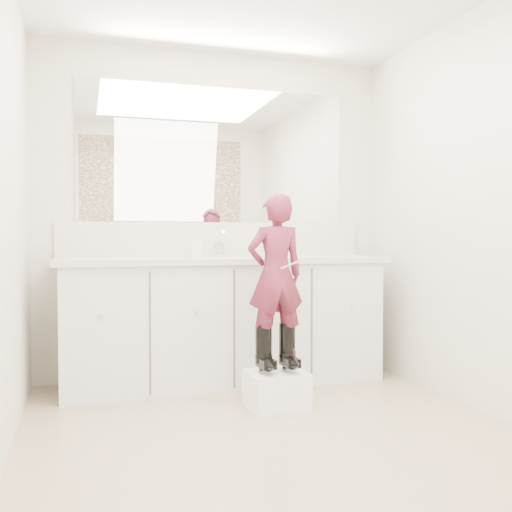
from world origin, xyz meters
name	(u,v)px	position (x,y,z in m)	size (l,w,h in m)	color
floor	(282,443)	(0.00, 0.00, 0.00)	(3.00, 3.00, 0.00)	#998564
wall_back	(216,214)	(0.00, 1.50, 1.20)	(2.60, 2.60, 0.00)	beige
wall_front	(488,170)	(0.00, -1.50, 1.20)	(2.60, 2.60, 0.00)	beige
wall_right	(501,207)	(1.30, 0.00, 1.20)	(3.00, 3.00, 0.00)	beige
vanity_cabinet	(224,323)	(0.00, 1.23, 0.42)	(2.20, 0.55, 0.85)	silver
countertop	(225,260)	(0.00, 1.21, 0.87)	(2.28, 0.58, 0.04)	beige
backsplash	(216,239)	(0.00, 1.49, 1.02)	(2.28, 0.03, 0.25)	beige
mirror	(216,155)	(0.00, 1.49, 1.64)	(2.00, 0.02, 1.00)	white
faucet	(219,250)	(0.00, 1.38, 0.94)	(0.08, 0.08, 0.10)	silver
cup	(263,251)	(0.28, 1.22, 0.93)	(0.09, 0.09, 0.08)	beige
soap_bottle	(194,245)	(-0.22, 1.19, 0.98)	(0.08, 0.08, 0.17)	white
step_stool	(276,390)	(0.16, 0.56, 0.11)	(0.34, 0.29, 0.22)	white
boot_left	(264,348)	(0.08, 0.58, 0.36)	(0.11, 0.19, 0.29)	black
boot_right	(287,347)	(0.23, 0.58, 0.36)	(0.11, 0.19, 0.29)	black
toddler	(276,275)	(0.16, 0.58, 0.81)	(0.35, 0.23, 0.97)	#9F315B
toothbrush	(291,264)	(0.23, 0.50, 0.87)	(0.01, 0.01, 0.14)	#EB5BA2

